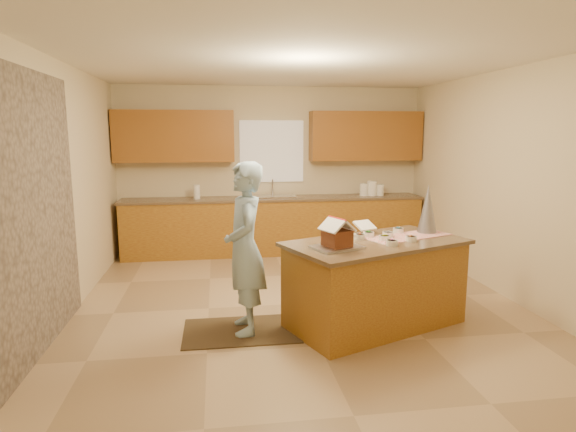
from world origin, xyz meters
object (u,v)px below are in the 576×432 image
at_px(boy, 245,248).
at_px(tinsel_tree, 428,209).
at_px(island_base, 375,285).
at_px(gingerbread_house, 337,235).

bearing_deg(boy, tinsel_tree, 95.68).
height_order(island_base, tinsel_tree, tinsel_tree).
bearing_deg(boy, island_base, 86.11).
bearing_deg(tinsel_tree, boy, -171.36).
distance_m(island_base, boy, 1.39).
distance_m(island_base, tinsel_tree, 1.04).
xyz_separation_m(boy, gingerbread_house, (0.85, -0.26, 0.16)).
height_order(boy, gingerbread_house, boy).
distance_m(boy, gingerbread_house, 0.90).
xyz_separation_m(tinsel_tree, gingerbread_house, (-1.15, -0.57, -0.14)).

